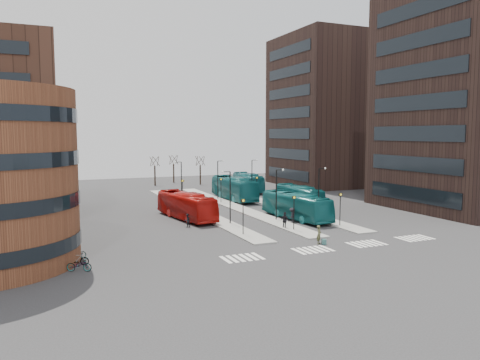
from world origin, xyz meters
name	(u,v)px	position (x,y,z in m)	size (l,w,h in m)	color
ground	(349,259)	(0.00, 0.00, 0.00)	(160.00, 160.00, 0.00)	#29292B
island_left	(194,209)	(-4.00, 30.00, 0.07)	(2.50, 45.00, 0.15)	gray
island_mid	(234,206)	(2.00, 30.00, 0.07)	(2.50, 45.00, 0.15)	gray
island_right	(271,204)	(8.00, 30.00, 0.07)	(2.50, 45.00, 0.15)	gray
suitcase	(324,242)	(1.08, 5.35, 0.26)	(0.41, 0.32, 0.51)	navy
red_bus	(186,206)	(-7.03, 23.52, 1.64)	(2.75, 11.76, 3.27)	#B2120D
teal_bus_a	(296,206)	(5.35, 18.02, 1.63)	(2.74, 11.73, 3.27)	#135F61
teal_bus_b	(234,188)	(4.88, 36.82, 1.83)	(3.07, 13.11, 3.65)	#135B5F
teal_bus_c	(299,196)	(10.83, 26.54, 1.52)	(2.55, 10.90, 3.04)	#12575B
teal_bus_d	(248,182)	(11.37, 45.76, 1.65)	(2.78, 11.87, 3.31)	#135C63
traveller	(319,235)	(0.77, 5.74, 0.90)	(0.65, 0.43, 1.79)	#4B4D2E
commuter_a	(187,220)	(-8.44, 18.46, 0.75)	(0.73, 0.57, 1.50)	black
commuter_b	(285,220)	(1.24, 13.36, 0.92)	(1.08, 0.45, 1.84)	black
commuter_c	(292,215)	(3.80, 16.28, 0.87)	(1.12, 0.65, 1.74)	black
bicycle_near	(79,265)	(-21.00, 5.35, 0.50)	(0.67, 1.92, 1.01)	gray
bicycle_mid	(77,259)	(-21.00, 7.03, 0.53)	(0.49, 1.75, 1.05)	gray
bicycle_far	(75,253)	(-21.00, 9.34, 0.45)	(0.60, 1.72, 0.90)	gray
crosswalk_stripes	(338,247)	(1.75, 4.00, 0.01)	(22.35, 2.40, 0.01)	silver
tower_near	(471,101)	(31.98, 16.00, 15.00)	(20.12, 20.00, 30.00)	black
tower_far	(331,112)	(31.98, 50.00, 15.00)	(20.12, 20.00, 30.00)	black
sign_poles	(251,196)	(1.60, 23.00, 2.41)	(12.45, 22.12, 3.65)	black
lamp_posts	(243,183)	(2.64, 28.00, 3.58)	(14.04, 20.24, 6.12)	black
bare_trees	(176,171)	(2.67, 62.67, 2.72)	(10.97, 8.14, 5.90)	black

